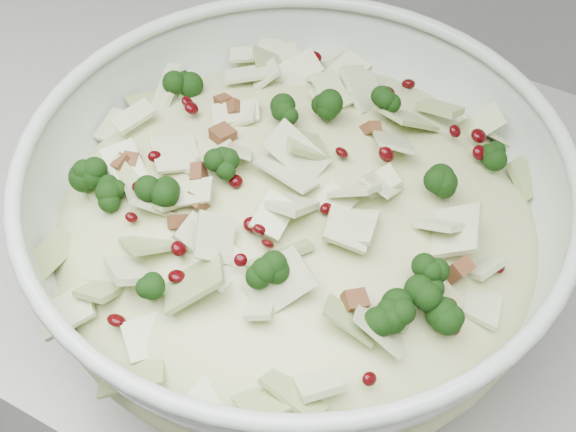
{
  "coord_description": "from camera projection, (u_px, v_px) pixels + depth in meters",
  "views": [
    {
      "loc": [
        -0.05,
        1.25,
        1.47
      ],
      "look_at": [
        -0.23,
        1.59,
        1.02
      ],
      "focal_mm": 50.0,
      "sensor_mm": 36.0,
      "label": 1
    }
  ],
  "objects": [
    {
      "name": "mixing_bowl",
      "position": [
        296.0,
        230.0,
        0.63
      ],
      "size": [
        0.46,
        0.46,
        0.17
      ],
      "rotation": [
        0.0,
        0.0,
        0.14
      ],
      "color": "#B7C9BD",
      "rests_on": "counter"
    },
    {
      "name": "salad",
      "position": [
        296.0,
        207.0,
        0.61
      ],
      "size": [
        0.38,
        0.38,
        0.17
      ],
      "rotation": [
        0.0,
        0.0,
        0.0
      ],
      "color": "#C6CA8A",
      "rests_on": "mixing_bowl"
    }
  ]
}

